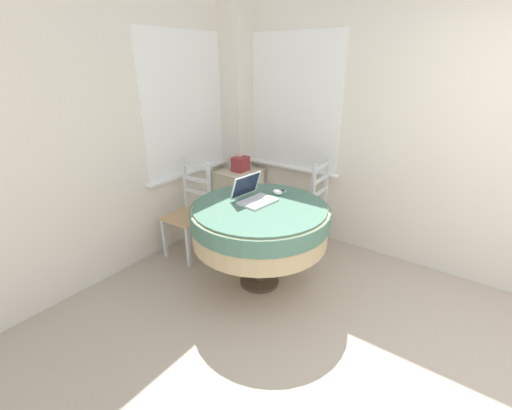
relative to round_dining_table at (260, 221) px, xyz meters
name	(u,v)px	position (x,y,z in m)	size (l,w,h in m)	color
corner_room_shell	(292,139)	(0.43, -0.04, 0.65)	(4.07, 5.22, 2.55)	silver
round_dining_table	(260,221)	(0.00, 0.00, 0.00)	(1.19, 1.19, 0.78)	#4C3D2D
laptop	(254,196)	(0.05, 0.11, 0.20)	(0.35, 0.33, 0.23)	white
computer_mouse	(278,192)	(0.30, 0.02, 0.17)	(0.06, 0.10, 0.05)	white
cell_phone	(281,191)	(0.39, 0.04, 0.15)	(0.08, 0.11, 0.01)	#B2B7BC
dining_chair_near_back_window	(190,213)	(0.03, 0.90, -0.17)	(0.43, 0.40, 0.99)	tan
dining_chair_near_right_window	(307,206)	(0.90, 0.01, -0.17)	(0.40, 0.42, 0.99)	tan
corner_cabinet	(239,197)	(0.91, 0.96, -0.28)	(0.50, 0.47, 0.69)	beige
storage_box	(240,164)	(0.90, 0.93, 0.15)	(0.19, 0.15, 0.17)	#9E3338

